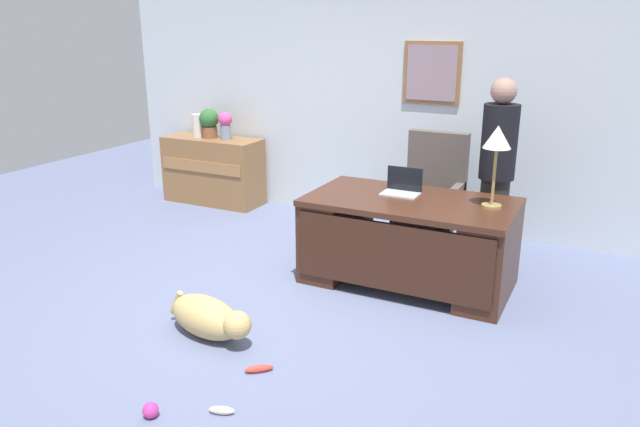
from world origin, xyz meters
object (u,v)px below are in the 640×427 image
(laptop, at_px, (402,187))
(vase_empty, at_px, (198,125))
(potted_plant, at_px, (209,122))
(dog_toy_plush, at_px, (259,369))
(desk_lamp, at_px, (497,143))
(dog_toy_ball, at_px, (151,410))
(dog_lying, at_px, (209,318))
(vase_with_flowers, at_px, (225,124))
(person_standing, at_px, (497,171))
(desk, at_px, (408,239))
(armchair, at_px, (431,199))
(credenza, at_px, (213,170))
(dog_toy_bone, at_px, (222,410))

(laptop, bearing_deg, vase_empty, 159.44)
(potted_plant, bearing_deg, dog_toy_plush, -49.71)
(desk_lamp, bearing_deg, dog_toy_ball, -117.98)
(dog_lying, xyz_separation_m, vase_with_flowers, (-1.82, 2.87, 0.86))
(person_standing, relative_size, laptop, 5.44)
(desk_lamp, xyz_separation_m, potted_plant, (-3.70, 1.22, -0.28))
(desk, bearing_deg, desk_lamp, 7.94)
(dog_lying, distance_m, vase_with_flowers, 3.51)
(desk, xyz_separation_m, vase_empty, (-3.21, 1.32, 0.55))
(armchair, distance_m, dog_toy_plush, 2.83)
(credenza, xyz_separation_m, person_standing, (3.56, -0.51, 0.49))
(dog_lying, bearing_deg, desk_lamp, 45.26)
(dog_toy_ball, height_order, dog_toy_bone, dog_toy_ball)
(dog_toy_ball, bearing_deg, armchair, 79.95)
(vase_with_flowers, bearing_deg, dog_toy_ball, -61.21)
(vase_with_flowers, height_order, potted_plant, potted_plant)
(vase_with_flowers, xyz_separation_m, dog_toy_bone, (2.44, -3.59, -0.99))
(laptop, bearing_deg, vase_with_flowers, 156.60)
(armchair, height_order, vase_empty, armchair)
(armchair, bearing_deg, dog_toy_ball, -100.05)
(desk, xyz_separation_m, potted_plant, (-3.04, 1.32, 0.61))
(credenza, relative_size, dog_toy_bone, 8.06)
(dog_lying, xyz_separation_m, dog_toy_ball, (0.26, -0.93, -0.11))
(laptop, distance_m, vase_with_flowers, 2.92)
(desk, bearing_deg, vase_with_flowers, 154.79)
(desk, relative_size, armchair, 1.50)
(desk, bearing_deg, dog_lying, -121.98)
(credenza, xyz_separation_m, dog_toy_plush, (2.61, -3.11, -0.39))
(desk_lamp, bearing_deg, armchair, 130.30)
(dog_lying, xyz_separation_m, laptop, (0.85, 1.71, 0.67))
(desk, xyz_separation_m, vase_with_flowers, (-2.80, 1.32, 0.60))
(dog_toy_ball, height_order, dog_toy_plush, dog_toy_ball)
(armchair, bearing_deg, desk, -84.55)
(credenza, xyz_separation_m, dog_toy_ball, (2.30, -3.80, -0.37))
(credenza, bearing_deg, desk, -23.58)
(laptop, bearing_deg, dog_toy_bone, -95.44)
(desk, height_order, credenza, credenza)
(desk, relative_size, vase_empty, 6.20)
(armchair, relative_size, dog_toy_plush, 6.06)
(desk, height_order, potted_plant, potted_plant)
(dog_lying, relative_size, potted_plant, 2.27)
(vase_empty, distance_m, potted_plant, 0.18)
(person_standing, height_order, dog_toy_plush, person_standing)
(laptop, height_order, potted_plant, potted_plant)
(desk, height_order, armchair, armchair)
(person_standing, distance_m, dog_toy_plush, 2.90)
(vase_empty, bearing_deg, laptop, -20.56)
(desk_lamp, xyz_separation_m, dog_toy_ball, (-1.37, -2.58, -1.25))
(person_standing, xyz_separation_m, vase_with_flowers, (-3.35, 0.51, 0.11))
(vase_empty, bearing_deg, person_standing, -7.79)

